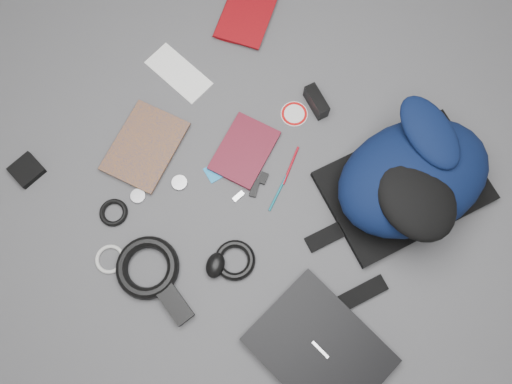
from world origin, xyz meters
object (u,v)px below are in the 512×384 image
Objects in this scene: backpack at (413,177)px; power_brick at (174,302)px; textbook_red at (223,10)px; comic_book at (119,134)px; pouch at (27,170)px; compact_camera at (316,102)px; laptop at (320,349)px; mouse at (215,265)px; dvd_case at (244,151)px.

backpack is 0.79m from power_brick.
textbook_red is at bearing 135.43° from power_brick.
comic_book is 2.03× the size of power_brick.
compact_camera is at bearing 52.58° from pouch.
power_brick is (-0.33, -0.72, -0.09)m from backpack.
laptop reaches higher than textbook_red.
compact_camera is 1.35× the size of mouse.
laptop is (0.08, -0.55, -0.09)m from backpack.
backpack reaches higher than compact_camera.
mouse is (0.55, -0.69, 0.01)m from textbook_red.
textbook_red is 0.57m from comic_book.
backpack is at bearing 105.08° from laptop.
mouse is (-0.30, -0.56, -0.09)m from backpack.
compact_camera is 0.81× the size of power_brick.
backpack is 0.57m from laptop.
laptop is 1.05m from pouch.
laptop is at bearing -27.99° from compact_camera.
textbook_red reaches higher than comic_book.
mouse is at bearing -75.42° from dvd_case.
power_brick is at bearing -43.37° from comic_book.
mouse is at bearing -27.03° from comic_book.
power_brick is at bearing -61.30° from compact_camera.
mouse is 0.67m from pouch.
laptop is 1.62× the size of textbook_red.
laptop is at bearing -24.01° from mouse.
backpack is at bearing -29.58° from textbook_red.
backpack is 6.07× the size of pouch.
backpack is 0.92m from comic_book.
dvd_case is (0.38, -0.36, -0.00)m from textbook_red.
power_brick is at bearing -152.22° from laptop.
compact_camera reaches higher than dvd_case.
dvd_case is at bearing 91.43° from mouse.
pouch is at bearing -119.05° from backpack.
comic_book is 0.57m from power_brick.
comic_book is 3.39× the size of mouse.
textbook_red is (-0.85, 0.14, -0.10)m from backpack.
backpack is 0.52m from dvd_case.
textbook_red is 2.13× the size of compact_camera.
dvd_case is 0.52m from power_brick.
dvd_case is at bearing 119.53° from power_brick.
compact_camera is at bearing -162.98° from backpack.
laptop is at bearing -56.46° from backpack.
textbook_red reaches higher than pouch.
backpack is 0.39m from compact_camera.
comic_book is at bearing 141.53° from mouse.
laptop is at bearing 7.89° from pouch.
backpack is at bearing 79.48° from power_brick.
backpack reaches higher than comic_book.
textbook_red is at bearing -165.96° from compact_camera.
textbook_red is 1.03× the size of dvd_case.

